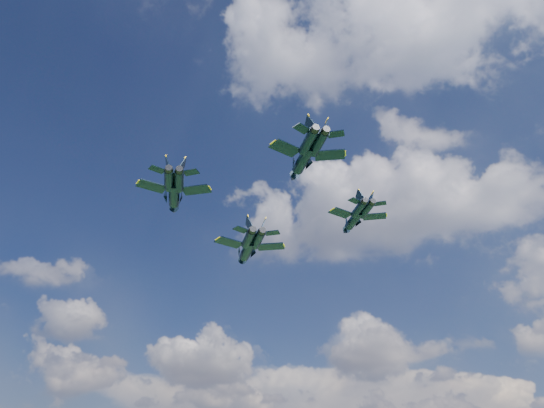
{
  "coord_description": "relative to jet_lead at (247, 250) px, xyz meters",
  "views": [
    {
      "loc": [
        35.53,
        -69.79,
        22.24
      ],
      "look_at": [
        5.03,
        2.17,
        65.79
      ],
      "focal_mm": 35.0,
      "sensor_mm": 36.0,
      "label": 1
    }
  ],
  "objects": [
    {
      "name": "jet_lead",
      "position": [
        0.0,
        0.0,
        0.0
      ],
      "size": [
        14.4,
        17.09,
        4.33
      ],
      "rotation": [
        0.0,
        0.0,
        0.64
      ],
      "color": "black"
    },
    {
      "name": "jet_right",
      "position": [
        22.75,
        -3.34,
        0.56
      ],
      "size": [
        10.85,
        13.27,
        3.33
      ],
      "rotation": [
        0.0,
        0.0,
        0.61
      ],
      "color": "black"
    },
    {
      "name": "jet_slot",
      "position": [
        21.84,
        -27.64,
        -1.26
      ],
      "size": [
        11.61,
        13.48,
        3.44
      ],
      "rotation": [
        0.0,
        0.0,
        0.66
      ],
      "color": "black"
    },
    {
      "name": "jet_left",
      "position": [
        -1.94,
        -24.0,
        0.27
      ],
      "size": [
        11.59,
        15.1,
        3.72
      ],
      "rotation": [
        0.0,
        0.0,
        0.56
      ],
      "color": "black"
    }
  ]
}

